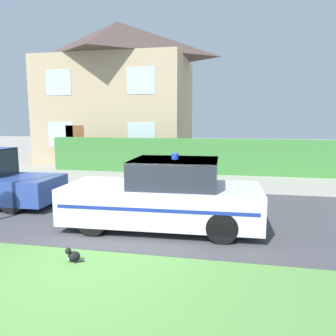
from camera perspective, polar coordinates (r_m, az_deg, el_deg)
ground_plane at (r=5.49m, az=-16.09°, el=-17.35°), size 80.00×80.00×0.00m
road_strip at (r=8.64m, az=-4.92°, el=-7.47°), size 28.00×5.38×0.01m
lawn_verge at (r=5.15m, az=-18.43°, el=-19.20°), size 28.00×2.71×0.01m
garden_hedge at (r=14.68m, az=5.48°, el=2.08°), size 13.82×0.58×1.55m
police_car at (r=7.15m, az=-0.56°, el=-4.92°), size 4.27×1.85×1.64m
cat at (r=5.88m, az=-16.26°, el=-14.44°), size 0.31×0.24×0.26m
house_left at (r=19.89m, az=-8.62°, el=13.07°), size 8.38×6.03×7.94m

